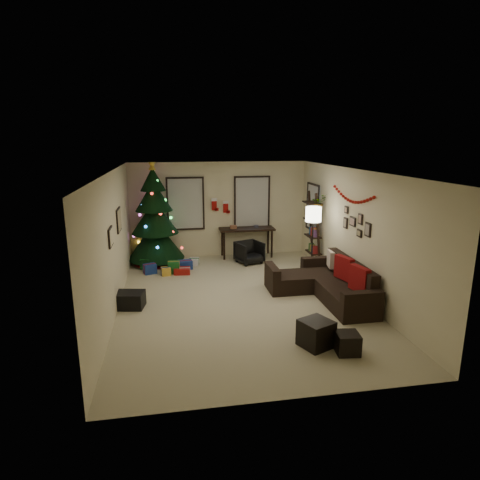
% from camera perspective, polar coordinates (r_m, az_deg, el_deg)
% --- Properties ---
extents(floor, '(7.00, 7.00, 0.00)m').
position_cam_1_polar(floor, '(8.77, 0.03, -8.27)').
color(floor, '#C0B691').
rests_on(floor, ground).
extents(ceiling, '(7.00, 7.00, 0.00)m').
position_cam_1_polar(ceiling, '(8.15, 0.04, 9.61)').
color(ceiling, white).
rests_on(ceiling, floor).
extents(wall_back, '(5.00, 0.00, 5.00)m').
position_cam_1_polar(wall_back, '(11.75, -2.93, 4.24)').
color(wall_back, beige).
rests_on(wall_back, floor).
extents(wall_front, '(5.00, 0.00, 5.00)m').
position_cam_1_polar(wall_front, '(5.10, 6.93, -8.69)').
color(wall_front, beige).
rests_on(wall_front, floor).
extents(wall_left, '(0.00, 7.00, 7.00)m').
position_cam_1_polar(wall_left, '(8.31, -17.20, -0.37)').
color(wall_left, beige).
rests_on(wall_left, floor).
extents(wall_right, '(0.00, 7.00, 7.00)m').
position_cam_1_polar(wall_right, '(9.12, 15.71, 0.96)').
color(wall_right, beige).
rests_on(wall_right, floor).
extents(window_back_left, '(1.05, 0.06, 1.50)m').
position_cam_1_polar(window_back_left, '(11.62, -7.59, 5.03)').
color(window_back_left, '#728CB2').
rests_on(window_back_left, wall_back).
extents(window_back_right, '(1.05, 0.06, 1.50)m').
position_cam_1_polar(window_back_right, '(11.84, 1.66, 5.31)').
color(window_back_right, '#728CB2').
rests_on(window_back_right, wall_back).
extents(window_right_wall, '(0.06, 0.90, 1.30)m').
position_cam_1_polar(window_right_wall, '(11.39, 10.14, 4.50)').
color(window_right_wall, '#728CB2').
rests_on(window_right_wall, wall_right).
extents(christmas_tree, '(1.52, 1.52, 2.83)m').
position_cam_1_polar(christmas_tree, '(11.24, -11.78, 2.61)').
color(christmas_tree, black).
rests_on(christmas_tree, floor).
extents(presents, '(1.50, 1.01, 0.30)m').
position_cam_1_polar(presents, '(10.72, -9.54, -3.66)').
color(presents, navy).
rests_on(presents, floor).
extents(sofa, '(1.73, 2.52, 0.83)m').
position_cam_1_polar(sofa, '(9.05, 11.96, -6.06)').
color(sofa, black).
rests_on(sofa, floor).
extents(pillow_red_a, '(0.25, 0.52, 0.50)m').
position_cam_1_polar(pillow_red_a, '(8.38, 16.29, -5.24)').
color(pillow_red_a, maroon).
rests_on(pillow_red_a, sofa).
extents(pillow_red_b, '(0.27, 0.51, 0.49)m').
position_cam_1_polar(pillow_red_b, '(9.00, 14.28, -3.79)').
color(pillow_red_b, maroon).
rests_on(pillow_red_b, sofa).
extents(pillow_cream, '(0.18, 0.40, 0.38)m').
position_cam_1_polar(pillow_cream, '(9.65, 12.53, -2.58)').
color(pillow_cream, beige).
rests_on(pillow_cream, sofa).
extents(ottoman_near, '(0.62, 0.62, 0.45)m').
position_cam_1_polar(ottoman_near, '(6.95, 10.54, -12.67)').
color(ottoman_near, black).
rests_on(ottoman_near, floor).
extents(ottoman_far, '(0.40, 0.40, 0.34)m').
position_cam_1_polar(ottoman_far, '(6.88, 14.72, -13.72)').
color(ottoman_far, black).
rests_on(ottoman_far, floor).
extents(desk, '(1.56, 0.56, 0.84)m').
position_cam_1_polar(desk, '(11.71, 0.95, 1.21)').
color(desk, black).
rests_on(desk, floor).
extents(desk_chair, '(0.75, 0.73, 0.61)m').
position_cam_1_polar(desk_chair, '(11.19, 1.31, -1.72)').
color(desk_chair, black).
rests_on(desk_chair, floor).
extents(bookshelf, '(0.30, 0.58, 2.00)m').
position_cam_1_polar(bookshelf, '(10.89, 10.21, 1.23)').
color(bookshelf, black).
rests_on(bookshelf, floor).
extents(potted_plant, '(0.60, 0.57, 0.53)m').
position_cam_1_polar(potted_plant, '(10.48, 10.93, 5.50)').
color(potted_plant, '#4C4C4C').
rests_on(potted_plant, bookshelf).
extents(floor_lamp, '(0.37, 0.37, 1.75)m').
position_cam_1_polar(floor_lamp, '(9.86, 10.16, 2.89)').
color(floor_lamp, black).
rests_on(floor_lamp, floor).
extents(art_map, '(0.04, 0.60, 0.50)m').
position_cam_1_polar(art_map, '(9.13, -16.53, 2.69)').
color(art_map, black).
rests_on(art_map, wall_left).
extents(art_abstract, '(0.04, 0.45, 0.35)m').
position_cam_1_polar(art_abstract, '(7.81, -17.58, 0.40)').
color(art_abstract, black).
rests_on(art_abstract, wall_left).
extents(gallery, '(0.03, 1.25, 0.54)m').
position_cam_1_polar(gallery, '(9.00, 15.88, 2.23)').
color(gallery, black).
rests_on(gallery, wall_right).
extents(garland, '(0.08, 1.90, 0.30)m').
position_cam_1_polar(garland, '(9.10, 15.33, 5.93)').
color(garland, '#A5140C').
rests_on(garland, wall_right).
extents(stocking_left, '(0.20, 0.05, 0.36)m').
position_cam_1_polar(stocking_left, '(11.60, -3.57, 5.00)').
color(stocking_left, '#990F0C').
rests_on(stocking_left, wall_back).
extents(stocking_right, '(0.20, 0.05, 0.36)m').
position_cam_1_polar(stocking_right, '(11.69, -1.97, 4.66)').
color(stocking_right, '#990F0C').
rests_on(stocking_right, wall_back).
extents(storage_bin, '(0.71, 0.54, 0.32)m').
position_cam_1_polar(storage_bin, '(8.61, -15.36, -8.05)').
color(storage_bin, black).
rests_on(storage_bin, floor).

